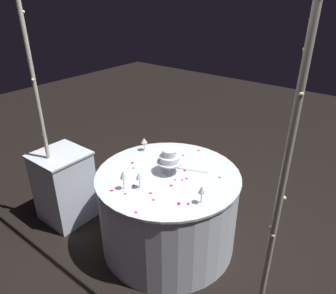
{
  "coord_description": "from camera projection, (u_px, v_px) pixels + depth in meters",
  "views": [
    {
      "loc": [
        -1.46,
        1.86,
        2.21
      ],
      "look_at": [
        0.0,
        0.0,
        1.03
      ],
      "focal_mm": 34.03,
      "sensor_mm": 36.0,
      "label": 1
    }
  ],
  "objects": [
    {
      "name": "rose_petal_0",
      "position": [
        199.0,
        150.0,
        3.16
      ],
      "size": [
        0.04,
        0.04,
        0.0
      ],
      "primitive_type": "ellipsoid",
      "rotation": [
        0.0,
        0.0,
        2.36
      ],
      "color": "#C61951",
      "rests_on": "main_table"
    },
    {
      "name": "rose_petal_12",
      "position": [
        125.0,
        194.0,
        2.5
      ],
      "size": [
        0.03,
        0.02,
        0.0
      ],
      "primitive_type": "ellipsoid",
      "rotation": [
        0.0,
        0.0,
        3.49
      ],
      "color": "#C61951",
      "rests_on": "main_table"
    },
    {
      "name": "wine_glass_0",
      "position": [
        144.0,
        141.0,
        3.12
      ],
      "size": [
        0.07,
        0.07,
        0.14
      ],
      "color": "silver",
      "rests_on": "main_table"
    },
    {
      "name": "rose_petal_8",
      "position": [
        188.0,
        204.0,
        2.38
      ],
      "size": [
        0.03,
        0.04,
        0.0
      ],
      "primitive_type": "ellipsoid",
      "rotation": [
        0.0,
        0.0,
        2.15
      ],
      "color": "#C61951",
      "rests_on": "main_table"
    },
    {
      "name": "rose_petal_15",
      "position": [
        133.0,
        168.0,
        2.85
      ],
      "size": [
        0.03,
        0.02,
        0.0
      ],
      "primitive_type": "ellipsoid",
      "rotation": [
        0.0,
        0.0,
        3.01
      ],
      "color": "#C61951",
      "rests_on": "main_table"
    },
    {
      "name": "rose_petal_2",
      "position": [
        151.0,
        193.0,
        2.5
      ],
      "size": [
        0.04,
        0.03,
        0.0
      ],
      "primitive_type": "ellipsoid",
      "rotation": [
        0.0,
        0.0,
        3.43
      ],
      "color": "#C61951",
      "rests_on": "main_table"
    },
    {
      "name": "main_table",
      "position": [
        168.0,
        210.0,
        2.93
      ],
      "size": [
        1.27,
        1.27,
        0.76
      ],
      "color": "silver",
      "rests_on": "ground"
    },
    {
      "name": "tiered_cake",
      "position": [
        169.0,
        158.0,
        2.73
      ],
      "size": [
        0.22,
        0.22,
        0.22
      ],
      "color": "silver",
      "rests_on": "main_table"
    },
    {
      "name": "rose_petal_14",
      "position": [
        136.0,
        212.0,
        2.29
      ],
      "size": [
        0.03,
        0.02,
        0.0
      ],
      "primitive_type": "ellipsoid",
      "rotation": [
        0.0,
        0.0,
        3.15
      ],
      "color": "#C61951",
      "rests_on": "main_table"
    },
    {
      "name": "decorative_arch",
      "position": [
        124.0,
        103.0,
        2.09
      ],
      "size": [
        2.23,
        0.06,
        2.35
      ],
      "color": "#B7B29E",
      "rests_on": "ground"
    },
    {
      "name": "rose_petal_5",
      "position": [
        220.0,
        177.0,
        2.71
      ],
      "size": [
        0.03,
        0.03,
        0.0
      ],
      "primitive_type": "ellipsoid",
      "rotation": [
        0.0,
        0.0,
        2.54
      ],
      "color": "#C61951",
      "rests_on": "main_table"
    },
    {
      "name": "rose_petal_11",
      "position": [
        182.0,
        180.0,
        2.68
      ],
      "size": [
        0.03,
        0.03,
        0.0
      ],
      "primitive_type": "ellipsoid",
      "rotation": [
        0.0,
        0.0,
        5.39
      ],
      "color": "#C61951",
      "rests_on": "main_table"
    },
    {
      "name": "rose_petal_17",
      "position": [
        134.0,
        186.0,
        2.6
      ],
      "size": [
        0.04,
        0.04,
        0.0
      ],
      "primitive_type": "ellipsoid",
      "rotation": [
        0.0,
        0.0,
        5.49
      ],
      "color": "#C61951",
      "rests_on": "main_table"
    },
    {
      "name": "rose_petal_10",
      "position": [
        171.0,
        185.0,
        2.6
      ],
      "size": [
        0.02,
        0.04,
        0.0
      ],
      "primitive_type": "ellipsoid",
      "rotation": [
        0.0,
        0.0,
        4.72
      ],
      "color": "#C61951",
      "rests_on": "main_table"
    },
    {
      "name": "side_table",
      "position": [
        64.0,
        186.0,
        3.28
      ],
      "size": [
        0.49,
        0.49,
        0.76
      ],
      "color": "silver",
      "rests_on": "ground"
    },
    {
      "name": "rose_petal_9",
      "position": [
        175.0,
        155.0,
        3.07
      ],
      "size": [
        0.03,
        0.02,
        0.0
      ],
      "primitive_type": "ellipsoid",
      "rotation": [
        0.0,
        0.0,
        6.23
      ],
      "color": "#C61951",
      "rests_on": "main_table"
    },
    {
      "name": "rose_petal_4",
      "position": [
        175.0,
        180.0,
        2.68
      ],
      "size": [
        0.02,
        0.03,
        0.0
      ],
      "primitive_type": "ellipsoid",
      "rotation": [
        0.0,
        0.0,
        1.83
      ],
      "color": "#C61951",
      "rests_on": "main_table"
    },
    {
      "name": "rose_petal_7",
      "position": [
        179.0,
        204.0,
        2.38
      ],
      "size": [
        0.04,
        0.05,
        0.0
      ],
      "primitive_type": "ellipsoid",
      "rotation": [
        0.0,
        0.0,
        5.21
      ],
      "color": "#C61951",
      "rests_on": "main_table"
    },
    {
      "name": "cake_knife",
      "position": [
        190.0,
        170.0,
        2.82
      ],
      "size": [
        0.28,
        0.12,
        0.01
      ],
      "color": "silver",
      "rests_on": "main_table"
    },
    {
      "name": "rose_petal_13",
      "position": [
        112.0,
        190.0,
        2.54
      ],
      "size": [
        0.04,
        0.03,
        0.0
      ],
      "primitive_type": "ellipsoid",
      "rotation": [
        0.0,
        0.0,
        3.6
      ],
      "color": "#C61951",
      "rests_on": "main_table"
    },
    {
      "name": "rose_petal_6",
      "position": [
        153.0,
        200.0,
        2.43
      ],
      "size": [
        0.02,
        0.02,
        0.0
      ],
      "primitive_type": "ellipsoid",
      "rotation": [
        0.0,
        0.0,
        6.27
      ],
      "color": "#C61951",
      "rests_on": "main_table"
    },
    {
      "name": "rose_petal_18",
      "position": [
        132.0,
        163.0,
        2.94
      ],
      "size": [
        0.03,
        0.04,
        0.0
      ],
      "primitive_type": "ellipsoid",
      "rotation": [
        0.0,
        0.0,
        1.77
      ],
      "color": "#C61951",
      "rests_on": "main_table"
    },
    {
      "name": "wine_glass_1",
      "position": [
        123.0,
        176.0,
        2.5
      ],
      "size": [
        0.06,
        0.06,
        0.17
      ],
      "color": "silver",
      "rests_on": "main_table"
    },
    {
      "name": "rose_petal_16",
      "position": [
        185.0,
        170.0,
        2.81
      ],
      "size": [
        0.03,
        0.04,
        0.0
      ],
      "primitive_type": "ellipsoid",
      "rotation": [
        0.0,
        0.0,
        2.07
      ],
      "color": "#C61951",
      "rests_on": "main_table"
    },
    {
      "name": "wine_glass_3",
      "position": [
        139.0,
        177.0,
        2.52
      ],
      "size": [
        0.06,
        0.06,
        0.14
      ],
      "color": "silver",
      "rests_on": "main_table"
    },
    {
      "name": "rose_petal_3",
      "position": [
        187.0,
        179.0,
        2.7
      ],
      "size": [
        0.03,
        0.03,
        0.0
      ],
      "primitive_type": "ellipsoid",
      "rotation": [
        0.0,
        0.0,
        3.33
      ],
      "color": "#C61951",
      "rests_on": "main_table"
    },
    {
      "name": "wine_glass_2",
      "position": [
        202.0,
        191.0,
        2.34
      ],
      "size": [
        0.06,
        0.06,
        0.15
      ],
      "color": "silver",
      "rests_on": "main_table"
    },
    {
      "name": "ground_plane",
      "position": [
        168.0,
        241.0,
        3.1
      ],
      "size": [
        12.0,
        12.0,
        0.0
      ],
      "primitive_type": "plane",
      "color": "black"
    },
    {
      "name": "rose_petal_1",
      "position": [
        183.0,
        155.0,
        3.07
      ],
      "size": [
        0.03,
        0.03,
        0.0
      ],
      "primitive_type": "ellipsoid",
      "rotation": [
        0.0,
        0.0,
        1.02
      ],
      "color": "#C61951",
      "rests_on": "main_table"
    }
  ]
}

